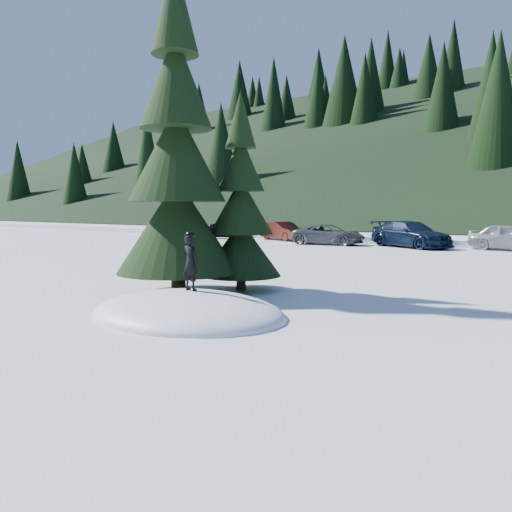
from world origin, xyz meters
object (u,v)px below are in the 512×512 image
Objects in this scene: car_1 at (283,231)px; car_4 at (511,237)px; car_3 at (411,234)px; spruce_tall at (177,167)px; spruce_short at (241,214)px; car_2 at (329,235)px; child_skier at (191,262)px; car_0 at (223,231)px.

car_4 is at bearing -70.45° from car_1.
car_3 is at bearing -75.96° from car_1.
spruce_tall is 1.60× the size of spruce_short.
car_2 is (-6.97, 16.96, -1.47)m from spruce_short.
spruce_short is at bearing -129.14° from car_1.
car_2 is at bearing 111.45° from car_4.
child_skier is 21.95m from car_4.
car_2 is (-5.97, 18.36, -2.69)m from spruce_tall.
car_4 is (19.50, 1.22, 0.12)m from car_0.
car_2 is (4.70, -1.77, -0.03)m from car_1.
spruce_tall reaches higher than spruce_short.
spruce_tall is 24.68m from car_0.
car_3 is (14.37, 0.24, 0.16)m from car_0.
car_4 is at bearing 80.77° from spruce_short.
spruce_tall is at bearing -152.12° from car_3.
spruce_tall is at bearing -125.54° from spruce_short.
spruce_tall is 20.85m from car_4.
spruce_tall is 1.63× the size of car_3.
child_skier is at bearing -160.35° from car_0.
car_1 reaches higher than car_2.
car_1 is 9.64m from car_3.
car_4 is at bearing -88.64° from car_2.
spruce_tall is 2.01× the size of car_4.
car_2 is at bearing 125.64° from car_3.
car_0 is (-17.49, 20.63, -0.47)m from child_skier.
car_3 is at bearing 93.16° from spruce_tall.
car_4 is at bearing -93.64° from child_skier.
spruce_short is 4.45× the size of child_skier.
car_1 is at bearing 117.93° from spruce_tall.
car_2 is 0.86× the size of car_3.
car_3 is at bearing -79.87° from child_skier.
spruce_short is at bearing -157.72° from car_0.
child_skier is (2.06, -1.56, -2.24)m from spruce_tall.
spruce_short is 18.07m from car_3.
car_3 is (-1.06, 19.31, -2.55)m from spruce_tall.
car_1 is at bearing 121.93° from spruce_short.
car_1 is 0.94× the size of car_4.
spruce_tall reaches higher than car_4.
spruce_tall is at bearing -161.66° from car_0.
car_0 is 0.84× the size of car_4.
car_3 is (-3.13, 20.87, -0.32)m from child_skier.
car_0 is 19.54m from car_4.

